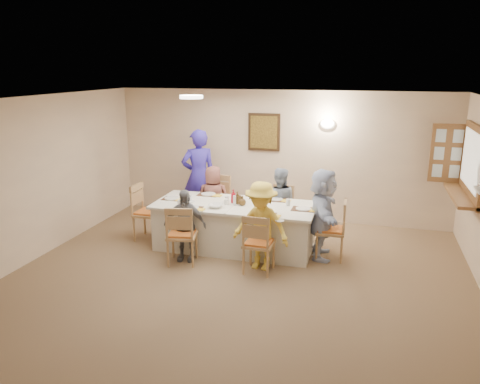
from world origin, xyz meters
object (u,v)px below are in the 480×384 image
(diner_back_right, at_px, (279,203))
(diner_right_end, at_px, (323,214))
(chair_back_right, at_px, (280,211))
(chair_left_end, at_px, (149,212))
(caregiver, at_px, (199,176))
(chair_back_left, at_px, (216,203))
(chair_front_left, at_px, (182,234))
(diner_front_right, at_px, (261,226))
(diner_back_left, at_px, (213,199))
(chair_front_right, at_px, (259,242))
(serving_hatch, at_px, (473,163))
(condiment_ketchup, at_px, (233,196))
(diner_front_left, at_px, (185,225))
(chair_right_end, at_px, (330,229))
(dining_table, at_px, (235,226))

(diner_back_right, xyz_separation_m, diner_right_end, (0.82, -0.68, 0.09))
(chair_back_right, height_order, chair_left_end, chair_left_end)
(diner_back_right, bearing_deg, caregiver, -23.27)
(chair_back_left, relative_size, chair_front_left, 1.06)
(diner_front_right, bearing_deg, diner_back_left, 140.24)
(chair_front_right, distance_m, chair_left_end, 2.29)
(chair_front_left, bearing_deg, serving_hatch, -172.00)
(chair_back_right, distance_m, caregiver, 1.75)
(diner_back_right, xyz_separation_m, condiment_ketchup, (-0.63, -0.64, 0.25))
(chair_front_left, xyz_separation_m, diner_front_left, (0.00, 0.12, 0.10))
(diner_back_left, bearing_deg, caregiver, -56.34)
(chair_left_end, height_order, diner_front_right, diner_front_right)
(chair_right_end, bearing_deg, chair_back_right, -132.38)
(chair_back_right, relative_size, caregiver, 0.49)
(chair_front_left, xyz_separation_m, chair_right_end, (2.15, 0.80, 0.00))
(chair_left_end, bearing_deg, diner_back_left, -53.74)
(chair_back_right, height_order, diner_right_end, diner_right_end)
(chair_front_left, distance_m, diner_right_end, 2.19)
(diner_back_left, bearing_deg, diner_back_right, 169.90)
(chair_back_right, relative_size, chair_front_left, 0.95)
(condiment_ketchup, bearing_deg, chair_back_left, 126.79)
(chair_front_left, height_order, caregiver, caregiver)
(diner_right_end, bearing_deg, chair_front_left, 105.11)
(diner_back_right, xyz_separation_m, caregiver, (-1.65, 0.47, 0.27))
(chair_front_left, relative_size, diner_right_end, 0.66)
(chair_front_left, bearing_deg, diner_back_right, -140.79)
(dining_table, height_order, diner_front_right, diner_front_right)
(serving_hatch, bearing_deg, diner_front_left, -161.71)
(chair_front_left, relative_size, chair_front_right, 1.04)
(diner_back_left, xyz_separation_m, diner_front_right, (1.20, -1.36, 0.05))
(diner_front_left, bearing_deg, diner_back_right, 42.10)
(chair_right_end, bearing_deg, condiment_ketchup, -93.87)
(chair_front_left, relative_size, chair_right_end, 1.00)
(diner_back_left, distance_m, diner_right_end, 2.13)
(chair_front_left, distance_m, chair_front_right, 1.20)
(caregiver, xyz_separation_m, condiment_ketchup, (1.02, -1.11, -0.03))
(dining_table, relative_size, diner_back_right, 2.09)
(dining_table, height_order, chair_right_end, chair_right_end)
(serving_hatch, xyz_separation_m, chair_back_left, (-4.18, 0.10, -1.00))
(chair_left_end, distance_m, caregiver, 1.32)
(chair_right_end, distance_m, condiment_ketchup, 1.64)
(diner_right_end, bearing_deg, diner_front_right, 123.17)
(chair_left_end, bearing_deg, condiment_ketchup, -87.67)
(condiment_ketchup, bearing_deg, dining_table, -51.75)
(chair_back_right, height_order, chair_front_right, chair_front_right)
(diner_front_right, bearing_deg, diner_back_right, 98.82)
(chair_back_left, bearing_deg, condiment_ketchup, -48.94)
(chair_back_left, bearing_deg, chair_front_left, -85.72)
(chair_front_right, bearing_deg, diner_front_right, -87.73)
(dining_table, relative_size, condiment_ketchup, 11.60)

